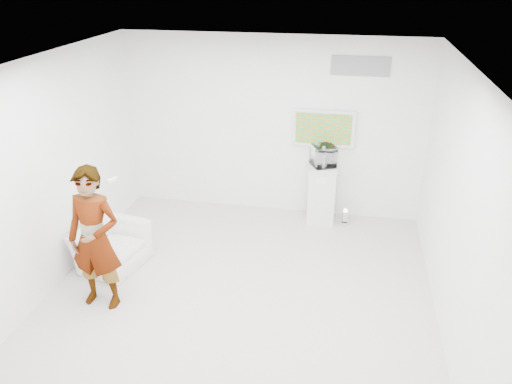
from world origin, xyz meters
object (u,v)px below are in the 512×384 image
(tv, at_px, (324,128))
(armchair, at_px, (111,247))
(floor_uplight, at_px, (345,217))
(person, at_px, (95,239))
(pedestal, at_px, (321,194))

(tv, xyz_separation_m, armchair, (-2.80, -2.18, -1.25))
(tv, xyz_separation_m, floor_uplight, (0.45, -0.32, -1.41))
(floor_uplight, bearing_deg, person, -137.99)
(floor_uplight, bearing_deg, armchair, -150.19)
(tv, relative_size, armchair, 1.08)
(person, bearing_deg, armchair, 110.39)
(tv, distance_m, pedestal, 1.08)
(person, relative_size, pedestal, 1.86)
(person, distance_m, armchair, 1.08)
(pedestal, distance_m, floor_uplight, 0.56)
(person, relative_size, floor_uplight, 6.87)
(person, xyz_separation_m, armchair, (-0.26, 0.83, -0.63))
(tv, xyz_separation_m, person, (-2.54, -3.01, -0.61))
(tv, bearing_deg, pedestal, -82.60)
(tv, relative_size, person, 0.53)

